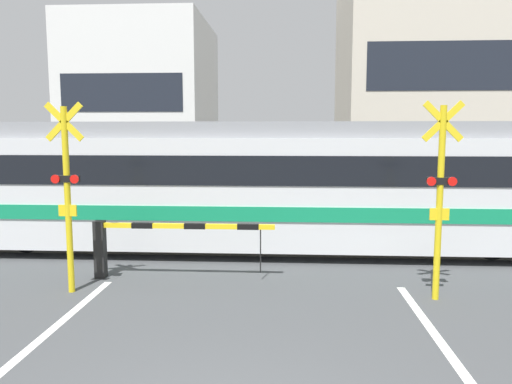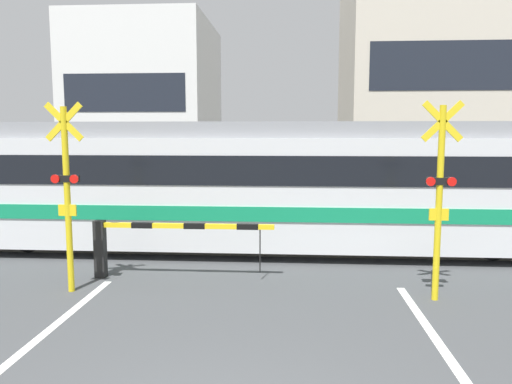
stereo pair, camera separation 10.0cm
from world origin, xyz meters
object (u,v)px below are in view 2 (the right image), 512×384
Objects in this scene: crossing_signal_left at (67,189)px; crossing_signal_right at (439,192)px; commuter_train at (255,182)px; crossing_barrier_near at (142,238)px; pedestrian at (257,184)px; crossing_barrier_far at (339,201)px.

crossing_signal_right is (6.39, 0.00, 0.00)m from crossing_signal_left.
crossing_signal_right is (3.34, -3.51, 0.21)m from commuter_train.
commuter_train is 4.93× the size of crossing_barrier_near.
crossing_signal_right is 9.76m from pedestrian.
pedestrian is (2.72, 9.00, -0.85)m from crossing_signal_left.
crossing_signal_right is (5.34, -0.90, 1.06)m from crossing_barrier_near.
pedestrian is (-3.68, 9.00, -0.85)m from crossing_signal_right.
crossing_signal_left is at bearing -130.01° from crossing_barrier_far.
crossing_barrier_far is (4.29, 5.47, 0.00)m from crossing_barrier_near.
pedestrian is at bearing 134.93° from crossing_barrier_far.
crossing_signal_right reaches higher than commuter_train.
crossing_signal_right reaches higher than crossing_barrier_far.
commuter_train reaches higher than crossing_barrier_near.
crossing_barrier_near is at bearing -128.14° from crossing_barrier_far.
crossing_barrier_near is 1.05× the size of crossing_signal_left.
crossing_barrier_near is 8.28m from pedestrian.
pedestrian is at bearing 112.22° from crossing_signal_right.
crossing_barrier_near is at bearing 170.48° from crossing_signal_right.
crossing_signal_left is 1.93× the size of pedestrian.
crossing_barrier_far is at bearing 99.36° from crossing_signal_right.
crossing_barrier_far is at bearing -45.07° from pedestrian.
crossing_barrier_near is at bearing -101.62° from pedestrian.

